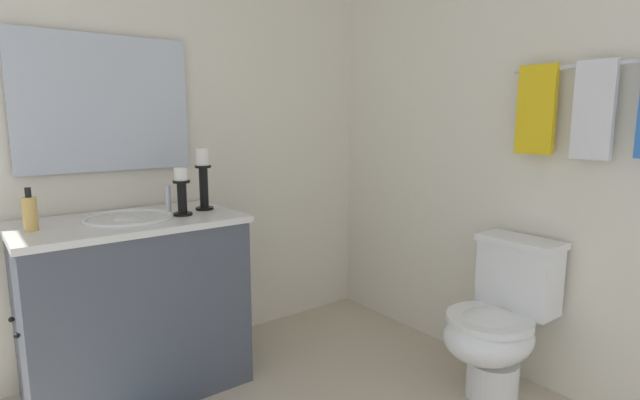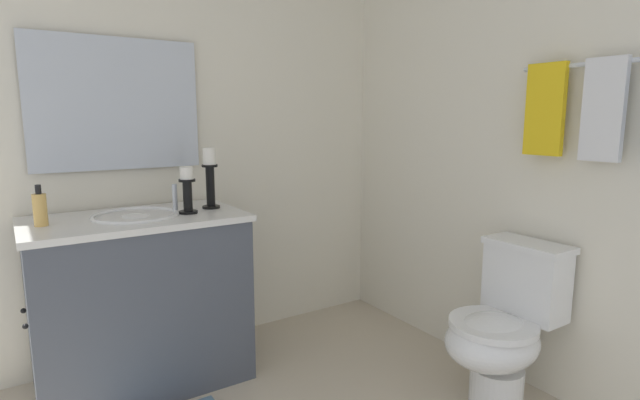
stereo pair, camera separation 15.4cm
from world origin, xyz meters
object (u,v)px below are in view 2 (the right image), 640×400
Objects in this scene: candle_holder_tall at (210,176)px; towel_near_vanity at (545,110)px; toilet at (502,328)px; towel_bar at (610,62)px; vanity_cabinet at (141,301)px; soap_bottle at (40,209)px; towel_center at (603,110)px; mirror at (116,104)px; sink_basin at (136,224)px; candle_holder_short at (187,189)px.

candle_holder_tall is 0.77× the size of towel_near_vanity.
towel_bar is at bearing 41.32° from toilet.
vanity_cabinet is 5.53× the size of soap_bottle.
towel_center is at bearing 55.17° from soap_bottle.
towel_bar is 0.31m from towel_near_vanity.
sink_basin is at bearing 0.20° from mirror.
towel_center is at bearing 43.54° from mirror.
towel_near_vanity is at bearing 60.57° from soap_bottle.
mirror reaches higher than sink_basin.
mirror is at bearing -131.58° from towel_near_vanity.
sink_basin is 1.29× the size of candle_holder_tall.
soap_bottle is (-0.00, -0.39, 0.11)m from sink_basin.
mirror is at bearing -136.13° from towel_bar.
candle_holder_tall is at bearing 117.02° from candle_holder_short.
candle_holder_short is at bearing 74.29° from vanity_cabinet.
toilet is at bearing 50.84° from sink_basin.
mirror is 2.00× the size of towel_center.
candle_holder_short is 0.57× the size of towel_near_vanity.
soap_bottle reaches higher than vanity_cabinet.
candle_holder_short is at bearing -133.90° from towel_bar.
towel_near_vanity is (1.09, 1.16, 0.33)m from candle_holder_tall.
vanity_cabinet is 3.19× the size of candle_holder_tall.
soap_bottle is at bearing -122.28° from toilet.
toilet is 1.85× the size of towel_near_vanity.
toilet is at bearing -138.68° from towel_bar.
candle_holder_short is 1.70m from towel_near_vanity.
soap_bottle is (-0.00, -0.39, 0.50)m from vanity_cabinet.
candle_holder_tall is 0.42× the size of toilet.
sink_basin is at bearing -130.71° from towel_bar.
soap_bottle is 2.25m from towel_near_vanity.
towel_bar reaches higher than candle_holder_tall.
vanity_cabinet is at bearing -88.78° from candle_holder_tall.
towel_bar is at bearing 90.00° from towel_center.
towel_near_vanity is (-0.00, 0.20, 0.98)m from toilet.
mirror reaches higher than towel_near_vanity.
towel_near_vanity is at bearing 180.00° from towel_center.
mirror reaches higher than toilet.
sink_basin is at bearing 90.00° from vanity_cabinet.
vanity_cabinet is 1.33× the size of toilet.
towel_near_vanity is at bearing 54.80° from sink_basin.
towel_bar is 1.88× the size of towel_near_vanity.
mirror is 2.16m from toilet.
soap_bottle is (0.00, -0.77, -0.09)m from candle_holder_tall.
towel_center is at bearing 45.71° from candle_holder_short.
towel_bar is (1.34, 1.95, 0.61)m from soap_bottle.
towel_bar is 1.84× the size of towel_center.
candle_holder_short is 1.27× the size of soap_bottle.
soap_bottle is 0.24× the size of toilet.
vanity_cabinet is 4.34× the size of candle_holder_short.
candle_holder_tall is 1.59m from toilet.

